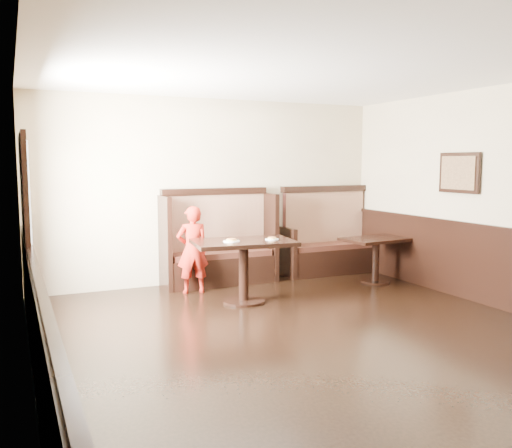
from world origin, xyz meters
TOP-DOWN VIEW (x-y plane):
  - ground at (0.00, 0.00)m, footprint 7.00×7.00m
  - room_shell at (-0.30, 0.28)m, footprint 7.00×7.00m
  - booth_main at (0.00, 3.30)m, footprint 1.75×0.72m
  - booth_neighbor at (1.95, 3.29)m, footprint 1.65×0.72m
  - table_main at (-0.10, 2.08)m, footprint 1.39×0.96m
  - table_neighbor at (2.23, 2.35)m, footprint 1.05×0.74m
  - child at (-0.55, 2.85)m, footprint 0.48×0.34m
  - pizza_plate_left at (-0.28, 2.04)m, footprint 0.22×0.22m
  - pizza_plate_right at (0.27, 1.99)m, footprint 0.18×0.18m

SIDE VIEW (x-z plane):
  - ground at x=0.00m, z-range 0.00..0.00m
  - booth_neighbor at x=1.95m, z-range -0.24..1.21m
  - table_neighbor at x=2.23m, z-range 0.17..0.86m
  - booth_main at x=0.00m, z-range -0.20..1.25m
  - child at x=-0.55m, z-range 0.00..1.24m
  - table_main at x=-0.10m, z-range 0.22..1.05m
  - room_shell at x=-0.30m, z-range -2.83..4.17m
  - pizza_plate_right at x=0.27m, z-range 0.82..0.86m
  - pizza_plate_left at x=-0.28m, z-range 0.82..0.86m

